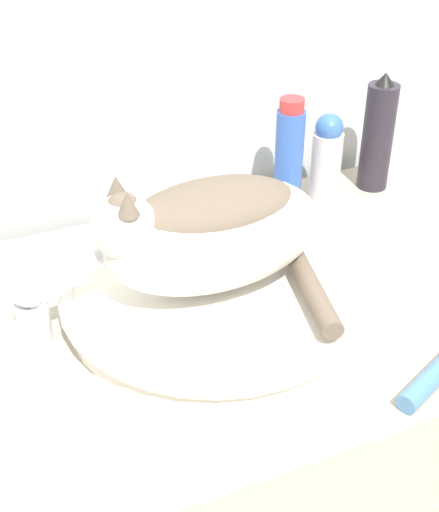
% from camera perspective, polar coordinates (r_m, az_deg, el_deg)
% --- Properties ---
extents(wall_back, '(8.00, 0.05, 2.40)m').
position_cam_1_polar(wall_back, '(1.17, -7.94, 18.45)').
color(wall_back, silver).
rests_on(wall_back, ground_plane).
extents(vanity_counter, '(1.05, 0.60, 0.88)m').
position_cam_1_polar(vanity_counter, '(1.33, -0.57, -19.41)').
color(vanity_counter, '#B2A893').
rests_on(vanity_counter, ground_plane).
extents(sink_basin, '(0.43, 0.43, 0.05)m').
position_cam_1_polar(sink_basin, '(1.00, -0.34, -2.99)').
color(sink_basin, white).
rests_on(sink_basin, vanity_counter).
extents(cat, '(0.32, 0.26, 0.18)m').
position_cam_1_polar(cat, '(0.93, -0.74, 2.08)').
color(cat, silver).
rests_on(cat, sink_basin).
extents(faucet, '(0.13, 0.05, 0.13)m').
position_cam_1_polar(faucet, '(0.95, -14.24, -3.32)').
color(faucet, silver).
rests_on(faucet, vanity_counter).
extents(shampoo_bottle_tall, '(0.05, 0.05, 0.20)m').
position_cam_1_polar(shampoo_bottle_tall, '(1.22, 5.58, 8.00)').
color(shampoo_bottle_tall, '#335BB7').
rests_on(shampoo_bottle_tall, vanity_counter).
extents(hairspray_can_black, '(0.05, 0.05, 0.22)m').
position_cam_1_polar(hairspray_can_black, '(1.31, 12.55, 9.41)').
color(hairspray_can_black, '#28232D').
rests_on(hairspray_can_black, vanity_counter).
extents(lotion_bottle_white, '(0.05, 0.05, 0.16)m').
position_cam_1_polar(lotion_bottle_white, '(1.26, 8.57, 7.84)').
color(lotion_bottle_white, silver).
rests_on(lotion_bottle_white, vanity_counter).
extents(cream_tube, '(0.15, 0.08, 0.03)m').
position_cam_1_polar(cream_tube, '(0.93, 17.00, -8.91)').
color(cream_tube, '#4C7FB2').
rests_on(cream_tube, vanity_counter).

